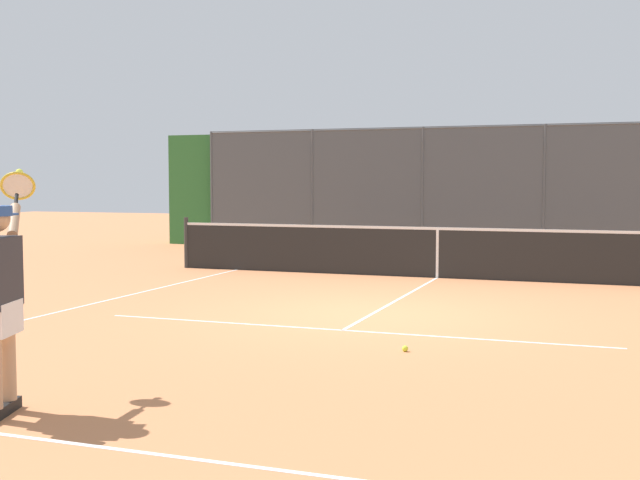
# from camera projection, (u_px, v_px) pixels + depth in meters

# --- Properties ---
(ground_plane) EXTENTS (60.00, 60.00, 0.00)m
(ground_plane) POSITION_uv_depth(u_px,v_px,m) (372.00, 314.00, 11.14)
(ground_plane) COLOR #C67A4C
(court_line_markings) EXTENTS (8.42, 10.52, 0.01)m
(court_line_markings) POSITION_uv_depth(u_px,v_px,m) (335.00, 334.00, 9.66)
(court_line_markings) COLOR white
(court_line_markings) RESTS_ON ground
(fence_backdrop) EXTENTS (18.19, 1.37, 3.23)m
(fence_backdrop) POSITION_uv_depth(u_px,v_px,m) (485.00, 191.00, 21.00)
(fence_backdrop) COLOR #474C51
(fence_backdrop) RESTS_ON ground
(tennis_net) EXTENTS (10.82, 0.09, 1.07)m
(tennis_net) POSITION_uv_depth(u_px,v_px,m) (437.00, 252.00, 15.31)
(tennis_net) COLOR #2D2D2D
(tennis_net) RESTS_ON ground
(tennis_ball_near_net) EXTENTS (0.07, 0.07, 0.07)m
(tennis_ball_near_net) POSITION_uv_depth(u_px,v_px,m) (405.00, 349.00, 8.69)
(tennis_ball_near_net) COLOR #CCDB33
(tennis_ball_near_net) RESTS_ON ground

